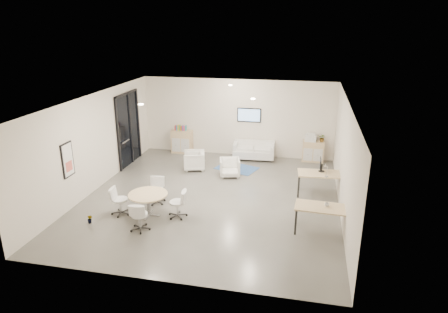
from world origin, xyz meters
TOP-DOWN VIEW (x-y plane):
  - room_shell at (0.00, 0.00)m, footprint 9.60×10.60m
  - glass_door at (-3.95, 2.51)m, footprint 0.09×1.90m
  - artwork at (-3.97, -1.60)m, footprint 0.05×0.54m
  - wall_tv at (0.50, 4.46)m, footprint 0.98×0.06m
  - ceiling_spots at (-0.20, 0.83)m, footprint 3.14×4.14m
  - sideboard_left at (-2.36, 4.25)m, footprint 0.88×0.45m
  - sideboard_right at (3.17, 4.27)m, footprint 0.85×0.41m
  - books at (-2.40, 4.25)m, footprint 0.51×0.14m
  - printer at (3.04, 4.27)m, footprint 0.46×0.39m
  - loveseat at (0.79, 4.08)m, footprint 1.71×0.94m
  - blue_rug at (0.30, 2.82)m, footprint 1.77×1.46m
  - armchair_left at (-1.28, 2.37)m, footprint 0.90×0.93m
  - armchair_right at (0.20, 1.96)m, footprint 0.85×0.82m
  - desk_rear at (3.43, 0.92)m, footprint 1.55×0.87m
  - desk_front at (3.40, -1.52)m, footprint 1.46×0.78m
  - monitor at (3.38, 1.07)m, footprint 0.20×0.50m
  - round_table at (-1.51, -1.60)m, footprint 1.14×1.14m
  - meeting_chairs at (-1.51, -1.60)m, footprint 2.34×2.34m
  - plant_cabinet at (3.49, 4.26)m, footprint 0.39×0.41m
  - plant_floor at (-2.96, -2.41)m, footprint 0.18×0.28m
  - cup at (3.53, -1.47)m, footprint 0.13×0.11m

SIDE VIEW (x-z plane):
  - blue_rug at x=0.30m, z-range 0.00..0.01m
  - plant_floor at x=-2.96m, z-range 0.00..0.12m
  - loveseat at x=0.79m, z-range 0.03..0.65m
  - armchair_right at x=0.20m, z-range 0.00..0.73m
  - armchair_left at x=-1.28m, z-range 0.00..0.79m
  - meeting_chairs at x=-1.51m, z-range 0.00..0.82m
  - sideboard_right at x=3.17m, z-range 0.00..0.85m
  - sideboard_left at x=-2.36m, z-range 0.00..0.99m
  - round_table at x=-1.51m, z-range 0.26..0.95m
  - desk_front at x=3.40m, z-range 0.29..1.04m
  - desk_rear at x=3.43m, z-range 0.31..1.09m
  - cup at x=3.53m, z-range 0.74..0.86m
  - plant_cabinet at x=3.49m, z-range 0.85..1.10m
  - printer at x=3.04m, z-range 0.84..1.15m
  - monitor at x=3.38m, z-range 0.79..1.23m
  - books at x=-2.40m, z-range 0.99..1.21m
  - glass_door at x=-3.95m, z-range 0.08..2.93m
  - artwork at x=-3.97m, z-range 1.03..2.07m
  - room_shell at x=0.00m, z-range -0.80..4.00m
  - wall_tv at x=0.50m, z-range 1.46..2.04m
  - ceiling_spots at x=-0.20m, z-range 3.17..3.20m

